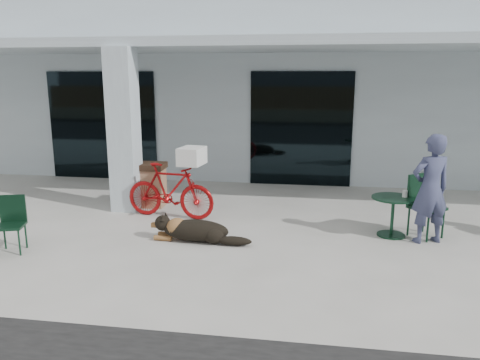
% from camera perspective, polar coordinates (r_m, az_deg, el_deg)
% --- Properties ---
extents(ground, '(80.00, 80.00, 0.00)m').
position_cam_1_polar(ground, '(7.05, -9.15, -9.19)').
color(ground, '#B5B2AB').
rests_on(ground, ground).
extents(building, '(22.00, 7.00, 4.50)m').
position_cam_1_polar(building, '(14.86, 0.84, 11.26)').
color(building, silver).
rests_on(building, ground).
extents(storefront_glass_left, '(2.80, 0.06, 2.70)m').
position_cam_1_polar(storefront_glass_left, '(12.44, -16.41, 6.34)').
color(storefront_glass_left, black).
rests_on(storefront_glass_left, ground).
extents(storefront_glass_right, '(2.40, 0.06, 2.70)m').
position_cam_1_polar(storefront_glass_right, '(11.26, 7.41, 6.14)').
color(storefront_glass_right, black).
rests_on(storefront_glass_right, ground).
extents(column, '(0.50, 0.50, 3.12)m').
position_cam_1_polar(column, '(9.30, -13.96, 5.82)').
color(column, silver).
rests_on(column, ground).
extents(overhang, '(22.00, 2.80, 0.18)m').
position_cam_1_polar(overhang, '(10.05, -3.25, 16.07)').
color(overhang, silver).
rests_on(overhang, column).
extents(bicycle, '(1.76, 0.70, 1.03)m').
position_cam_1_polar(bicycle, '(8.76, -8.52, -1.29)').
color(bicycle, '#980C0E').
rests_on(bicycle, ground).
extents(laundry_basket, '(0.46, 0.58, 0.32)m').
position_cam_1_polar(laundry_basket, '(8.45, -5.90, 2.92)').
color(laundry_basket, white).
rests_on(laundry_basket, bicycle).
extents(dog, '(1.24, 0.46, 0.41)m').
position_cam_1_polar(dog, '(7.53, -5.41, -5.99)').
color(dog, black).
rests_on(dog, ground).
extents(cup_near_dog, '(0.10, 0.10, 0.09)m').
position_cam_1_polar(cup_near_dog, '(8.00, -8.74, -6.15)').
color(cup_near_dog, white).
rests_on(cup_near_dog, ground).
extents(cafe_chair_near, '(0.48, 0.51, 0.85)m').
position_cam_1_polar(cafe_chair_near, '(7.78, -26.21, -4.97)').
color(cafe_chair_near, '#123321').
rests_on(cafe_chair_near, ground).
extents(cafe_table_far, '(0.92, 0.92, 0.66)m').
position_cam_1_polar(cafe_table_far, '(8.12, 18.07, -4.26)').
color(cafe_table_far, '#123321').
rests_on(cafe_table_far, ground).
extents(cafe_chair_far_a, '(0.68, 0.69, 1.03)m').
position_cam_1_polar(cafe_chair_far_a, '(8.20, 21.84, -3.04)').
color(cafe_chair_far_a, '#123321').
rests_on(cafe_chair_far_a, ground).
extents(person, '(0.74, 0.61, 1.74)m').
position_cam_1_polar(person, '(7.87, 22.18, -1.04)').
color(person, '#393E60').
rests_on(person, ground).
extents(cup_on_table, '(0.11, 0.11, 0.11)m').
position_cam_1_polar(cup_on_table, '(8.08, 19.46, -1.59)').
color(cup_on_table, white).
rests_on(cup_on_table, cafe_table_far).
extents(trash_receptacle, '(0.53, 0.53, 0.88)m').
position_cam_1_polar(trash_receptacle, '(9.62, -10.61, -0.57)').
color(trash_receptacle, '#92684C').
rests_on(trash_receptacle, ground).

